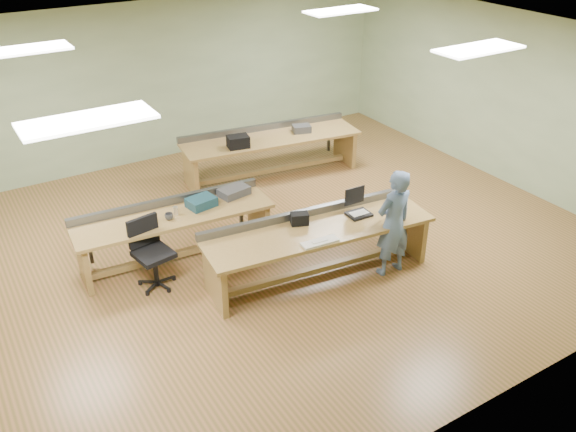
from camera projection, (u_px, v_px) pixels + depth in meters
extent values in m
plane|color=#915C37|center=(257.00, 247.00, 9.20)|extent=(10.00, 10.00, 0.00)
plane|color=silver|center=(251.00, 47.00, 7.74)|extent=(10.00, 10.00, 0.00)
cube|color=#A0B68A|center=(151.00, 83.00, 11.44)|extent=(10.00, 0.04, 3.00)
cube|color=#A0B68A|center=(468.00, 306.00, 5.50)|extent=(10.00, 0.04, 3.00)
cube|color=#A0B68A|center=(502.00, 96.00, 10.76)|extent=(0.04, 8.00, 3.00)
cube|color=white|center=(87.00, 120.00, 5.49)|extent=(1.20, 0.50, 0.03)
cube|color=white|center=(21.00, 50.00, 7.72)|extent=(1.20, 0.50, 0.03)
cube|color=white|center=(479.00, 49.00, 7.79)|extent=(1.20, 0.50, 0.03)
cube|color=white|center=(341.00, 11.00, 10.02)|extent=(1.20, 0.50, 0.03)
cube|color=#9E7C42|center=(319.00, 230.00, 8.21)|extent=(3.28, 1.21, 0.05)
cube|color=#9E7C42|center=(215.00, 281.00, 7.83)|extent=(0.17, 0.76, 0.70)
cube|color=#9E7C42|center=(409.00, 230.00, 8.95)|extent=(0.17, 0.76, 0.70)
cube|color=#9E7C42|center=(318.00, 269.00, 8.51)|extent=(2.90, 0.43, 0.08)
cube|color=#54575C|center=(306.00, 213.00, 8.48)|extent=(3.20, 0.44, 0.11)
cube|color=#9E7C42|center=(174.00, 216.00, 8.55)|extent=(2.86, 0.96, 0.05)
cube|color=#9E7C42|center=(83.00, 262.00, 8.21)|extent=(0.13, 0.65, 0.70)
cube|color=#9E7C42|center=(259.00, 219.00, 9.25)|extent=(0.13, 0.65, 0.70)
cube|color=#9E7C42|center=(178.00, 254.00, 8.85)|extent=(2.51, 0.29, 0.08)
cube|color=#54575C|center=(166.00, 201.00, 8.77)|extent=(2.81, 0.30, 0.11)
cube|color=#9E7C42|center=(271.00, 139.00, 11.09)|extent=(3.37, 1.32, 0.05)
cube|color=#9E7C42|center=(191.00, 172.00, 10.73)|extent=(0.19, 0.78, 0.70)
cube|color=#9E7C42|center=(345.00, 145.00, 11.81)|extent=(0.19, 0.78, 0.70)
cube|color=#9E7C42|center=(272.00, 170.00, 11.39)|extent=(2.97, 0.51, 0.08)
cube|color=#54575C|center=(263.00, 127.00, 11.37)|extent=(3.26, 0.53, 0.11)
imported|color=slate|center=(393.00, 223.00, 8.26)|extent=(0.57, 0.38, 1.56)
cube|color=black|center=(359.00, 214.00, 8.51)|extent=(0.33, 0.27, 0.03)
cube|color=black|center=(355.00, 196.00, 8.49)|extent=(0.32, 0.03, 0.25)
cube|color=beige|center=(320.00, 242.00, 7.87)|extent=(0.52, 0.21, 0.03)
ellipsoid|color=white|center=(390.00, 211.00, 8.56)|extent=(0.13, 0.15, 0.06)
cube|color=black|center=(300.00, 219.00, 8.27)|extent=(0.28, 0.23, 0.16)
cylinder|color=black|center=(156.00, 271.00, 8.22)|extent=(0.07, 0.07, 0.48)
cube|color=black|center=(154.00, 254.00, 8.09)|extent=(0.53, 0.53, 0.07)
cube|color=black|center=(143.00, 231.00, 8.11)|extent=(0.44, 0.13, 0.42)
cylinder|color=black|center=(157.00, 283.00, 8.32)|extent=(0.61, 0.61, 0.07)
cube|color=#143541|center=(201.00, 202.00, 8.72)|extent=(0.43, 0.35, 0.14)
cube|color=#343537|center=(234.00, 191.00, 9.03)|extent=(0.48, 0.35, 0.12)
imported|color=#343537|center=(169.00, 216.00, 8.40)|extent=(0.15, 0.15, 0.09)
cylinder|color=silver|center=(176.00, 211.00, 8.52)|extent=(0.07, 0.07, 0.12)
cube|color=black|center=(238.00, 142.00, 10.62)|extent=(0.41, 0.33, 0.21)
cube|color=#343537|center=(302.00, 129.00, 11.28)|extent=(0.38, 0.33, 0.13)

